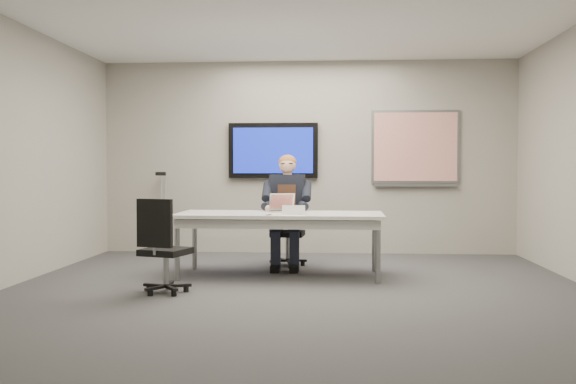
# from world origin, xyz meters

# --- Properties ---
(floor) EXTENTS (6.00, 6.00, 0.02)m
(floor) POSITION_xyz_m (0.00, 0.00, 0.00)
(floor) COLOR #3B3B3D
(floor) RESTS_ON ground
(ceiling) EXTENTS (6.00, 6.00, 0.02)m
(ceiling) POSITION_xyz_m (0.00, 0.00, 2.80)
(ceiling) COLOR white
(ceiling) RESTS_ON wall_back
(wall_back) EXTENTS (6.00, 0.02, 2.80)m
(wall_back) POSITION_xyz_m (0.00, 3.00, 1.40)
(wall_back) COLOR #A5A095
(wall_back) RESTS_ON ground
(wall_front) EXTENTS (6.00, 0.02, 2.80)m
(wall_front) POSITION_xyz_m (0.00, -3.00, 1.40)
(wall_front) COLOR #A5A095
(wall_front) RESTS_ON ground
(wall_left) EXTENTS (0.02, 6.00, 2.80)m
(wall_left) POSITION_xyz_m (-3.00, 0.00, 1.40)
(wall_left) COLOR #A5A095
(wall_left) RESTS_ON ground
(conference_table) EXTENTS (2.37, 1.03, 0.72)m
(conference_table) POSITION_xyz_m (-0.24, 0.95, 0.64)
(conference_table) COLOR white
(conference_table) RESTS_ON ground
(tv_display) EXTENTS (1.30, 0.09, 0.80)m
(tv_display) POSITION_xyz_m (-0.50, 2.95, 1.50)
(tv_display) COLOR black
(tv_display) RESTS_ON wall_back
(whiteboard) EXTENTS (1.25, 0.08, 1.10)m
(whiteboard) POSITION_xyz_m (1.55, 2.97, 1.53)
(whiteboard) COLOR gray
(whiteboard) RESTS_ON wall_back
(office_chair_far) EXTENTS (0.47, 0.47, 0.93)m
(office_chair_far) POSITION_xyz_m (-0.20, 1.79, 0.29)
(office_chair_far) COLOR black
(office_chair_far) RESTS_ON ground
(office_chair_near) EXTENTS (0.56, 0.56, 0.94)m
(office_chair_near) POSITION_xyz_m (-1.30, -0.19, 0.29)
(office_chair_near) COLOR black
(office_chair_near) RESTS_ON ground
(seated_person) EXTENTS (0.44, 0.75, 1.41)m
(seated_person) POSITION_xyz_m (-0.21, 1.55, 0.57)
(seated_person) COLOR #202636
(seated_person) RESTS_ON office_chair_far
(crutch) EXTENTS (0.27, 0.45, 1.24)m
(crutch) POSITION_xyz_m (-2.11, 2.83, 0.61)
(crutch) COLOR #A3A5AB
(crutch) RESTS_ON ground
(laptop) EXTENTS (0.36, 0.37, 0.22)m
(laptop) POSITION_xyz_m (-0.24, 1.16, 0.78)
(laptop) COLOR #B5B5B7
(laptop) RESTS_ON conference_table
(name_tent) EXTENTS (0.26, 0.09, 0.10)m
(name_tent) POSITION_xyz_m (-0.07, 0.74, 0.78)
(name_tent) COLOR silver
(name_tent) RESTS_ON conference_table
(pen) EXTENTS (0.05, 0.12, 0.01)m
(pen) POSITION_xyz_m (-0.33, 0.58, 0.73)
(pen) COLOR black
(pen) RESTS_ON conference_table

